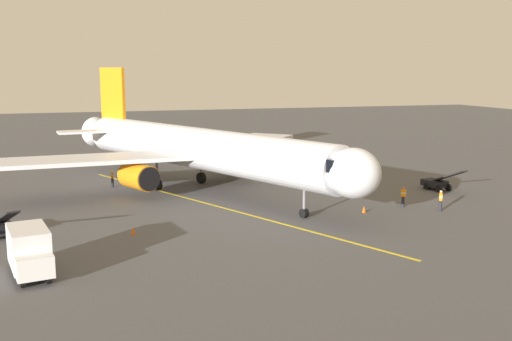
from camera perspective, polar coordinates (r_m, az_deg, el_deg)
name	(u,v)px	position (r m, az deg, el deg)	size (l,w,h in m)	color
ground_plane	(189,189)	(56.86, -6.47, -1.81)	(220.00, 220.00, 0.00)	#4C4C4F
apron_lead_in_line	(213,205)	(50.08, -4.16, -3.35)	(0.24, 40.00, 0.01)	yellow
airplane	(196,149)	(55.37, -5.80, 2.09)	(31.77, 37.85, 11.50)	silver
ground_crew_marshaller	(441,200)	(50.00, 17.37, -2.76)	(0.43, 0.47, 1.71)	#23232D
ground_crew_wing_walker	(403,196)	(50.69, 14.00, -2.44)	(0.44, 0.31, 1.71)	#23232D
ground_crew_loader	(112,178)	(59.04, -13.69, -0.72)	(0.30, 0.43, 1.71)	#23232D
belt_loader_near_nose	(0,226)	(44.40, -23.46, -4.90)	(2.91, 4.68, 2.32)	black
belt_loader_portside	(437,183)	(58.64, 17.04, -1.12)	(2.16, 4.73, 2.32)	black
box_truck_starboard_side	(30,251)	(35.31, -20.96, -7.27)	(2.77, 4.88, 2.62)	white
safety_cone_nose_left	(364,209)	(48.16, 10.37, -3.68)	(0.32, 0.32, 0.55)	#F2590F
safety_cone_nose_right	(363,182)	(59.62, 10.29, -1.10)	(0.32, 0.32, 0.55)	#F2590F
safety_cone_wing_port	(133,231)	(42.07, -11.76, -5.69)	(0.32, 0.32, 0.55)	#F2590F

